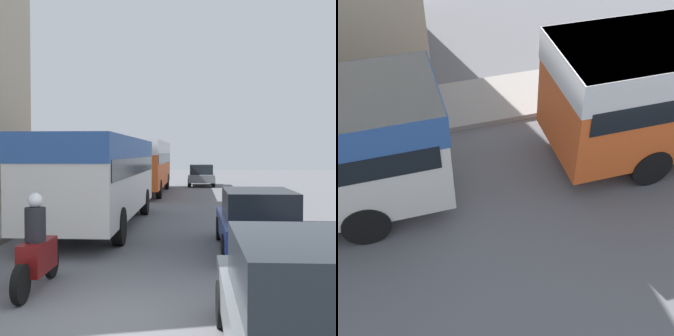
% 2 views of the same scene
% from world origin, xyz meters
% --- Properties ---
extents(ground_plane, '(120.00, 120.00, 0.00)m').
position_xyz_m(ground_plane, '(0.00, 0.00, 0.00)').
color(ground_plane, slate).
extents(bus_lead, '(2.53, 9.85, 2.90)m').
position_xyz_m(bus_lead, '(-2.01, 8.57, 1.89)').
color(bus_lead, silver).
rests_on(bus_lead, ground_plane).
extents(bus_following, '(2.61, 10.36, 3.08)m').
position_xyz_m(bus_following, '(-2.00, 21.26, 2.00)').
color(bus_following, '#EA5B23').
rests_on(bus_following, ground_plane).
extents(motorcycle_behind_lead, '(0.38, 2.24, 1.73)m').
position_xyz_m(motorcycle_behind_lead, '(-1.66, 1.47, 0.68)').
color(motorcycle_behind_lead, maroon).
rests_on(motorcycle_behind_lead, ground_plane).
extents(car_crossing, '(1.92, 4.10, 1.57)m').
position_xyz_m(car_crossing, '(1.50, 27.66, 0.81)').
color(car_crossing, slate).
rests_on(car_crossing, ground_plane).
extents(car_far_curb, '(1.88, 4.35, 1.50)m').
position_xyz_m(car_far_curb, '(2.35, -1.42, 0.78)').
color(car_far_curb, slate).
rests_on(car_far_curb, ground_plane).
extents(car_distant, '(1.94, 4.43, 1.50)m').
position_xyz_m(car_distant, '(2.66, 5.11, 0.78)').
color(car_distant, navy).
rests_on(car_distant, ground_plane).
extents(pedestrian_near_curb, '(0.32, 0.32, 1.80)m').
position_xyz_m(pedestrian_near_curb, '(-5.71, 22.93, 1.09)').
color(pedestrian_near_curb, '#232838').
rests_on(pedestrian_near_curb, sidewalk).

